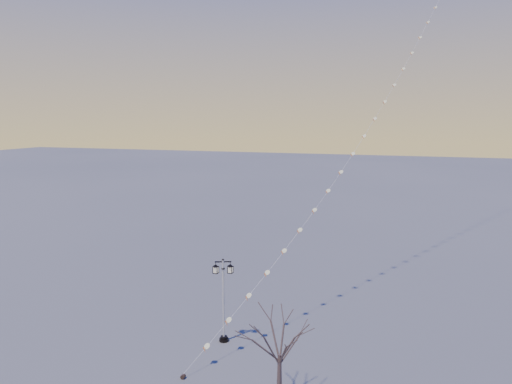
% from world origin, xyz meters
% --- Properties ---
extents(ground, '(300.00, 300.00, 0.00)m').
position_xyz_m(ground, '(0.00, 0.00, 0.00)').
color(ground, slate).
rests_on(ground, ground).
extents(street_lamp, '(1.24, 0.75, 5.09)m').
position_xyz_m(street_lamp, '(0.39, 3.90, 2.81)').
color(street_lamp, black).
rests_on(street_lamp, ground).
extents(bare_tree, '(2.75, 2.75, 4.57)m').
position_xyz_m(bare_tree, '(5.18, -1.07, 3.17)').
color(bare_tree, '#493933').
rests_on(bare_tree, ground).
extents(kite_train, '(17.05, 41.93, 35.46)m').
position_xyz_m(kite_train, '(8.16, 20.18, 17.65)').
color(kite_train, black).
rests_on(kite_train, ground).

